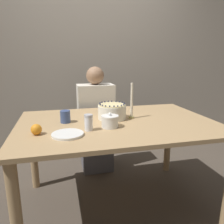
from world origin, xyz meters
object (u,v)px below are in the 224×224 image
object	(u,v)px
sugar_shaker	(89,122)
candle	(132,104)
cake	(112,112)
sugar_bowl	(110,121)
person_man_blue_shirt	(96,126)

from	to	relation	value
sugar_shaker	candle	world-z (taller)	candle
cake	sugar_bowl	distance (m)	0.23
sugar_bowl	cake	bearing A→B (deg)	72.57
cake	candle	distance (m)	0.18
sugar_shaker	candle	size ratio (longest dim) A/B	0.39
sugar_bowl	person_man_blue_shirt	distance (m)	0.92
sugar_shaker	candle	bearing A→B (deg)	30.65
sugar_shaker	cake	bearing A→B (deg)	48.15
sugar_bowl	candle	world-z (taller)	candle
cake	sugar_bowl	xyz separation A→B (m)	(-0.07, -0.22, -0.02)
candle	person_man_blue_shirt	bearing A→B (deg)	106.46
candle	cake	bearing A→B (deg)	171.19
sugar_bowl	sugar_shaker	xyz separation A→B (m)	(-0.16, -0.04, 0.01)
cake	sugar_bowl	bearing A→B (deg)	-107.43
sugar_shaker	person_man_blue_shirt	xyz separation A→B (m)	(0.20, 0.90, -0.32)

